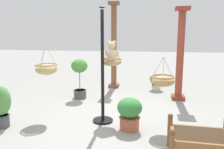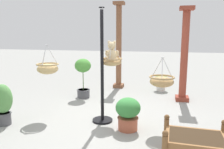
{
  "view_description": "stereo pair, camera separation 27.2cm",
  "coord_description": "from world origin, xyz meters",
  "px_view_note": "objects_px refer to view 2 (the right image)",
  "views": [
    {
      "loc": [
        0.81,
        -4.76,
        1.89
      ],
      "look_at": [
        -0.01,
        0.04,
        1.01
      ],
      "focal_mm": 36.27,
      "sensor_mm": 36.0,
      "label": 1
    },
    {
      "loc": [
        1.08,
        -4.7,
        1.89
      ],
      "look_at": [
        -0.01,
        0.04,
        1.01
      ],
      "focal_mm": 36.27,
      "sensor_mm": 36.0,
      "label": 2
    }
  ],
  "objects_px": {
    "display_pole_central": "(102,88)",
    "potted_plant_bushy_green": "(83,74)",
    "potted_plant_small_succulent": "(3,103)",
    "hanging_basket_left_high": "(48,68)",
    "teddy_bear": "(112,52)",
    "hanging_basket_right_low": "(162,81)",
    "hanging_basket_with_teddy": "(112,61)",
    "potted_plant_tall_leafy": "(128,113)",
    "potted_plant_flowering_red": "(161,81)",
    "greenhouse_pillar_right": "(119,47)",
    "wooden_planter_box": "(195,147)",
    "greenhouse_pillar_left": "(184,57)"
  },
  "relations": [
    {
      "from": "hanging_basket_with_teddy",
      "to": "greenhouse_pillar_left",
      "type": "relative_size",
      "value": 0.2
    },
    {
      "from": "teddy_bear",
      "to": "wooden_planter_box",
      "type": "xyz_separation_m",
      "value": [
        1.62,
        -1.49,
        -1.27
      ]
    },
    {
      "from": "wooden_planter_box",
      "to": "display_pole_central",
      "type": "bearing_deg",
      "value": 145.4
    },
    {
      "from": "display_pole_central",
      "to": "potted_plant_bushy_green",
      "type": "relative_size",
      "value": 2.07
    },
    {
      "from": "greenhouse_pillar_left",
      "to": "greenhouse_pillar_right",
      "type": "xyz_separation_m",
      "value": [
        -2.1,
        1.19,
        0.17
      ]
    },
    {
      "from": "hanging_basket_left_high",
      "to": "greenhouse_pillar_left",
      "type": "bearing_deg",
      "value": 33.19
    },
    {
      "from": "potted_plant_small_succulent",
      "to": "potted_plant_bushy_green",
      "type": "bearing_deg",
      "value": 69.03
    },
    {
      "from": "greenhouse_pillar_right",
      "to": "potted_plant_bushy_green",
      "type": "bearing_deg",
      "value": -116.85
    },
    {
      "from": "hanging_basket_with_teddy",
      "to": "potted_plant_flowering_red",
      "type": "bearing_deg",
      "value": 69.35
    },
    {
      "from": "teddy_bear",
      "to": "greenhouse_pillar_left",
      "type": "relative_size",
      "value": 0.17
    },
    {
      "from": "teddy_bear",
      "to": "potted_plant_small_succulent",
      "type": "distance_m",
      "value": 2.51
    },
    {
      "from": "display_pole_central",
      "to": "hanging_basket_left_high",
      "type": "xyz_separation_m",
      "value": [
        -1.27,
        0.01,
        0.38
      ]
    },
    {
      "from": "hanging_basket_with_teddy",
      "to": "potted_plant_flowering_red",
      "type": "height_order",
      "value": "hanging_basket_with_teddy"
    },
    {
      "from": "hanging_basket_right_low",
      "to": "wooden_planter_box",
      "type": "distance_m",
      "value": 1.42
    },
    {
      "from": "display_pole_central",
      "to": "potted_plant_flowering_red",
      "type": "bearing_deg",
      "value": 68.44
    },
    {
      "from": "potted_plant_small_succulent",
      "to": "potted_plant_flowering_red",
      "type": "bearing_deg",
      "value": 49.48
    },
    {
      "from": "display_pole_central",
      "to": "teddy_bear",
      "type": "distance_m",
      "value": 0.8
    },
    {
      "from": "hanging_basket_with_teddy",
      "to": "teddy_bear",
      "type": "relative_size",
      "value": 1.19
    },
    {
      "from": "teddy_bear",
      "to": "potted_plant_tall_leafy",
      "type": "distance_m",
      "value": 1.36
    },
    {
      "from": "potted_plant_small_succulent",
      "to": "hanging_basket_left_high",
      "type": "bearing_deg",
      "value": 44.21
    },
    {
      "from": "hanging_basket_with_teddy",
      "to": "potted_plant_flowering_red",
      "type": "xyz_separation_m",
      "value": [
        1.05,
        2.8,
        -0.98
      ]
    },
    {
      "from": "potted_plant_bushy_green",
      "to": "greenhouse_pillar_right",
      "type": "bearing_deg",
      "value": 63.15
    },
    {
      "from": "wooden_planter_box",
      "to": "potted_plant_flowering_red",
      "type": "bearing_deg",
      "value": 97.57
    },
    {
      "from": "hanging_basket_right_low",
      "to": "greenhouse_pillar_right",
      "type": "distance_m",
      "value": 3.73
    },
    {
      "from": "teddy_bear",
      "to": "hanging_basket_right_low",
      "type": "distance_m",
      "value": 1.27
    },
    {
      "from": "hanging_basket_with_teddy",
      "to": "potted_plant_tall_leafy",
      "type": "relative_size",
      "value": 0.82
    },
    {
      "from": "greenhouse_pillar_left",
      "to": "potted_plant_flowering_red",
      "type": "distance_m",
      "value": 1.51
    },
    {
      "from": "teddy_bear",
      "to": "hanging_basket_right_low",
      "type": "bearing_deg",
      "value": -21.01
    },
    {
      "from": "hanging_basket_left_high",
      "to": "potted_plant_small_succulent",
      "type": "xyz_separation_m",
      "value": [
        -0.69,
        -0.67,
        -0.65
      ]
    },
    {
      "from": "display_pole_central",
      "to": "wooden_planter_box",
      "type": "xyz_separation_m",
      "value": [
        1.77,
        -1.22,
        -0.53
      ]
    },
    {
      "from": "potted_plant_tall_leafy",
      "to": "hanging_basket_left_high",
      "type": "bearing_deg",
      "value": 169.95
    },
    {
      "from": "hanging_basket_right_low",
      "to": "hanging_basket_left_high",
      "type": "bearing_deg",
      "value": 176.36
    },
    {
      "from": "teddy_bear",
      "to": "potted_plant_tall_leafy",
      "type": "relative_size",
      "value": 0.69
    },
    {
      "from": "hanging_basket_with_teddy",
      "to": "potted_plant_tall_leafy",
      "type": "distance_m",
      "value": 1.19
    },
    {
      "from": "greenhouse_pillar_left",
      "to": "potted_plant_tall_leafy",
      "type": "bearing_deg",
      "value": -117.09
    },
    {
      "from": "hanging_basket_right_low",
      "to": "wooden_planter_box",
      "type": "xyz_separation_m",
      "value": [
        0.53,
        -1.08,
        -0.77
      ]
    },
    {
      "from": "display_pole_central",
      "to": "hanging_basket_with_teddy",
      "type": "bearing_deg",
      "value": 59.04
    },
    {
      "from": "hanging_basket_left_high",
      "to": "potted_plant_tall_leafy",
      "type": "distance_m",
      "value": 2.07
    },
    {
      "from": "display_pole_central",
      "to": "potted_plant_small_succulent",
      "type": "relative_size",
      "value": 2.78
    },
    {
      "from": "greenhouse_pillar_right",
      "to": "potted_plant_flowering_red",
      "type": "xyz_separation_m",
      "value": [
        1.49,
        -0.18,
        -1.11
      ]
    },
    {
      "from": "display_pole_central",
      "to": "hanging_basket_with_teddy",
      "type": "relative_size",
      "value": 4.52
    },
    {
      "from": "display_pole_central",
      "to": "potted_plant_flowering_red",
      "type": "relative_size",
      "value": 4.34
    },
    {
      "from": "potted_plant_tall_leafy",
      "to": "potted_plant_bushy_green",
      "type": "height_order",
      "value": "potted_plant_bushy_green"
    },
    {
      "from": "display_pole_central",
      "to": "hanging_basket_with_teddy",
      "type": "xyz_separation_m",
      "value": [
        0.15,
        0.25,
        0.54
      ]
    },
    {
      "from": "greenhouse_pillar_left",
      "to": "greenhouse_pillar_right",
      "type": "distance_m",
      "value": 2.42
    },
    {
      "from": "greenhouse_pillar_right",
      "to": "hanging_basket_left_high",
      "type": "bearing_deg",
      "value": -107.1
    },
    {
      "from": "potted_plant_small_succulent",
      "to": "potted_plant_tall_leafy",
      "type": "bearing_deg",
      "value": 7.4
    },
    {
      "from": "hanging_basket_with_teddy",
      "to": "teddy_bear",
      "type": "xyz_separation_m",
      "value": [
        -0.0,
        0.02,
        0.19
      ]
    },
    {
      "from": "potted_plant_bushy_green",
      "to": "potted_plant_small_succulent",
      "type": "bearing_deg",
      "value": -110.97
    },
    {
      "from": "potted_plant_tall_leafy",
      "to": "potted_plant_small_succulent",
      "type": "bearing_deg",
      "value": -172.6
    }
  ]
}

